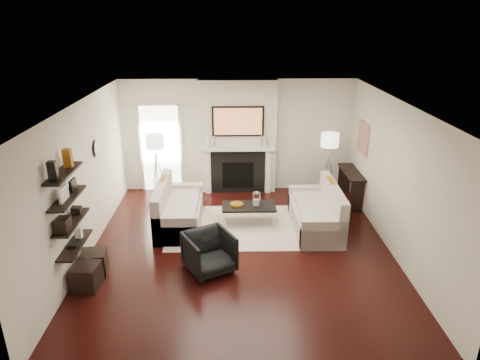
{
  "coord_description": "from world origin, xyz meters",
  "views": [
    {
      "loc": [
        -0.16,
        -6.92,
        4.07
      ],
      "look_at": [
        0.0,
        0.6,
        1.15
      ],
      "focal_mm": 32.0,
      "sensor_mm": 36.0,
      "label": 1
    }
  ],
  "objects_px": {
    "loveseat_left_base": "(180,216)",
    "ottoman_near": "(94,263)",
    "coffee_table": "(249,206)",
    "lamp_left_shade": "(155,141)",
    "loveseat_right_base": "(315,219)",
    "armchair": "(209,251)",
    "lamp_right_shade": "(330,140)"
  },
  "relations": [
    {
      "from": "loveseat_left_base",
      "to": "lamp_left_shade",
      "type": "relative_size",
      "value": 4.5
    },
    {
      "from": "armchair",
      "to": "lamp_left_shade",
      "type": "bearing_deg",
      "value": 85.62
    },
    {
      "from": "lamp_left_shade",
      "to": "ottoman_near",
      "type": "height_order",
      "value": "lamp_left_shade"
    },
    {
      "from": "loveseat_right_base",
      "to": "ottoman_near",
      "type": "height_order",
      "value": "loveseat_right_base"
    },
    {
      "from": "loveseat_right_base",
      "to": "ottoman_near",
      "type": "bearing_deg",
      "value": -159.18
    },
    {
      "from": "lamp_left_shade",
      "to": "ottoman_near",
      "type": "xyz_separation_m",
      "value": [
        -0.62,
        -2.95,
        -1.25
      ]
    },
    {
      "from": "loveseat_right_base",
      "to": "armchair",
      "type": "bearing_deg",
      "value": -144.37
    },
    {
      "from": "loveseat_right_base",
      "to": "lamp_left_shade",
      "type": "distance_m",
      "value": 3.87
    },
    {
      "from": "loveseat_left_base",
      "to": "ottoman_near",
      "type": "xyz_separation_m",
      "value": [
        -1.25,
        -1.72,
        -0.01
      ]
    },
    {
      "from": "lamp_left_shade",
      "to": "ottoman_near",
      "type": "relative_size",
      "value": 1.0
    },
    {
      "from": "loveseat_left_base",
      "to": "loveseat_right_base",
      "type": "xyz_separation_m",
      "value": [
        2.74,
        -0.2,
        0.0
      ]
    },
    {
      "from": "loveseat_left_base",
      "to": "armchair",
      "type": "bearing_deg",
      "value": -67.9
    },
    {
      "from": "lamp_left_shade",
      "to": "lamp_right_shade",
      "type": "distance_m",
      "value": 3.9
    },
    {
      "from": "armchair",
      "to": "lamp_left_shade",
      "type": "height_order",
      "value": "lamp_left_shade"
    },
    {
      "from": "armchair",
      "to": "loveseat_right_base",
      "type": "bearing_deg",
      "value": 7.05
    },
    {
      "from": "loveseat_left_base",
      "to": "armchair",
      "type": "xyz_separation_m",
      "value": [
        0.68,
        -1.68,
        0.17
      ]
    },
    {
      "from": "coffee_table",
      "to": "lamp_left_shade",
      "type": "xyz_separation_m",
      "value": [
        -2.04,
        1.2,
        1.05
      ]
    },
    {
      "from": "loveseat_left_base",
      "to": "lamp_right_shade",
      "type": "distance_m",
      "value": 3.72
    },
    {
      "from": "lamp_right_shade",
      "to": "ottoman_near",
      "type": "xyz_separation_m",
      "value": [
        -4.52,
        -2.98,
        -1.25
      ]
    },
    {
      "from": "coffee_table",
      "to": "lamp_right_shade",
      "type": "distance_m",
      "value": 2.46
    },
    {
      "from": "loveseat_left_base",
      "to": "ottoman_near",
      "type": "height_order",
      "value": "loveseat_left_base"
    },
    {
      "from": "loveseat_right_base",
      "to": "armchair",
      "type": "height_order",
      "value": "armchair"
    },
    {
      "from": "loveseat_right_base",
      "to": "coffee_table",
      "type": "height_order",
      "value": "same"
    },
    {
      "from": "loveseat_left_base",
      "to": "ottoman_near",
      "type": "bearing_deg",
      "value": -125.96
    },
    {
      "from": "lamp_left_shade",
      "to": "lamp_right_shade",
      "type": "xyz_separation_m",
      "value": [
        3.9,
        0.03,
        0.0
      ]
    },
    {
      "from": "loveseat_left_base",
      "to": "lamp_left_shade",
      "type": "distance_m",
      "value": 1.86
    },
    {
      "from": "loveseat_right_base",
      "to": "ottoman_near",
      "type": "distance_m",
      "value": 4.27
    },
    {
      "from": "ottoman_near",
      "to": "coffee_table",
      "type": "bearing_deg",
      "value": 33.32
    },
    {
      "from": "loveseat_left_base",
      "to": "lamp_left_shade",
      "type": "bearing_deg",
      "value": 116.95
    },
    {
      "from": "armchair",
      "to": "ottoman_near",
      "type": "xyz_separation_m",
      "value": [
        -1.93,
        -0.04,
        -0.18
      ]
    },
    {
      "from": "lamp_right_shade",
      "to": "ottoman_near",
      "type": "bearing_deg",
      "value": -146.61
    },
    {
      "from": "lamp_left_shade",
      "to": "lamp_right_shade",
      "type": "bearing_deg",
      "value": 0.4
    }
  ]
}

